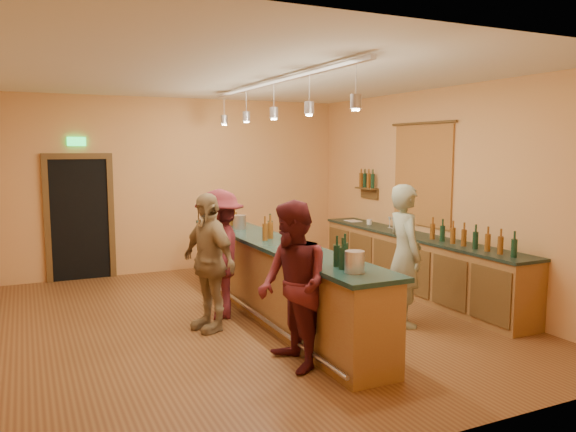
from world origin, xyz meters
name	(u,v)px	position (x,y,z in m)	size (l,w,h in m)	color
floor	(243,321)	(0.00, 0.00, 0.00)	(7.00, 7.00, 0.00)	brown
ceiling	(241,76)	(0.00, 0.00, 3.20)	(6.50, 7.00, 0.02)	silver
wall_back	(175,185)	(0.00, 3.50, 1.60)	(6.50, 0.02, 3.20)	#DE9B53
wall_front	(409,243)	(0.00, -3.50, 1.60)	(6.50, 0.02, 3.20)	#DE9B53
wall_right	(439,193)	(3.25, 0.00, 1.60)	(0.02, 7.00, 3.20)	#DE9B53
doorway	(80,215)	(-1.70, 3.47, 1.13)	(1.15, 0.09, 2.48)	black
tapestry	(422,176)	(3.23, 0.40, 1.85)	(0.03, 1.40, 1.60)	#993B1E
bottle_shelf	(367,182)	(3.17, 1.90, 1.67)	(0.17, 0.55, 0.54)	#513A18
back_counter	(415,263)	(2.97, 0.18, 0.49)	(0.60, 4.55, 1.27)	brown
tasting_bar	(274,273)	(0.46, 0.00, 0.61)	(0.73, 5.10, 1.38)	brown
pendant_track	(274,95)	(0.46, 0.00, 2.98)	(0.11, 4.60, 0.50)	silver
bartender	(405,255)	(1.85, -1.02, 0.92)	(0.67, 0.44, 1.84)	gray
customer_a	(293,286)	(-0.09, -1.72, 0.88)	(0.86, 0.67, 1.76)	#59191E
customer_b	(208,262)	(-0.50, -0.12, 0.87)	(1.02, 0.42, 1.74)	#997A51
customer_c	(220,254)	(-0.20, 0.33, 0.87)	(1.13, 0.65, 1.75)	#59191E
bar_stool	(263,248)	(1.01, 1.74, 0.62)	(0.37, 0.37, 0.77)	#926342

